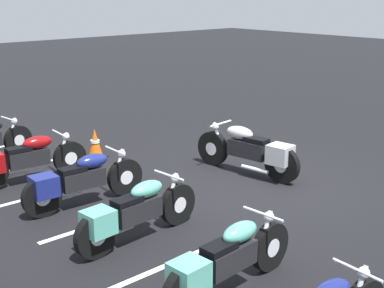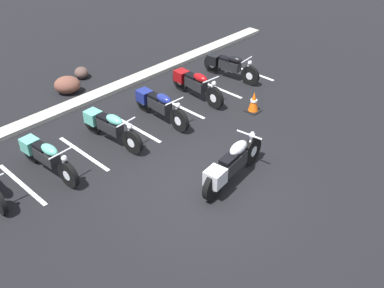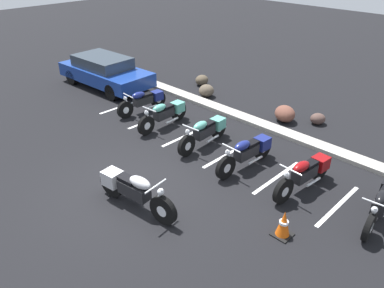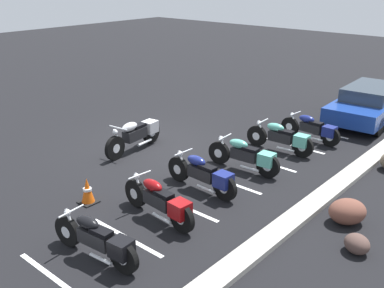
# 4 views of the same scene
# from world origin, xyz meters

# --- Properties ---
(ground) EXTENTS (60.00, 60.00, 0.00)m
(ground) POSITION_xyz_m (0.00, 0.00, 0.00)
(ground) COLOR black
(motorcycle_silver_featured) EXTENTS (2.37, 0.73, 0.93)m
(motorcycle_silver_featured) POSITION_xyz_m (0.52, -0.25, 0.50)
(motorcycle_silver_featured) COLOR black
(motorcycle_silver_featured) RESTS_ON ground
(parked_bike_0) EXTENTS (0.58, 2.08, 0.82)m
(parked_bike_0) POSITION_xyz_m (-3.63, 3.45, 0.43)
(parked_bike_0) COLOR black
(parked_bike_0) RESTS_ON ground
(parked_bike_1) EXTENTS (0.61, 2.18, 0.86)m
(parked_bike_1) POSITION_xyz_m (-2.21, 3.20, 0.45)
(parked_bike_1) COLOR black
(parked_bike_1) RESTS_ON ground
(parked_bike_2) EXTENTS (0.62, 2.19, 0.86)m
(parked_bike_2) POSITION_xyz_m (-0.34, 3.18, 0.46)
(parked_bike_2) COLOR black
(parked_bike_2) RESTS_ON ground
(parked_bike_3) EXTENTS (0.62, 2.21, 0.87)m
(parked_bike_3) POSITION_xyz_m (1.33, 3.09, 0.46)
(parked_bike_3) COLOR black
(parked_bike_3) RESTS_ON ground
(parked_bike_4) EXTENTS (0.62, 2.22, 0.87)m
(parked_bike_4) POSITION_xyz_m (3.00, 3.26, 0.46)
(parked_bike_4) COLOR black
(parked_bike_4) RESTS_ON ground
(parked_bike_5) EXTENTS (0.62, 2.14, 0.84)m
(parked_bike_5) POSITION_xyz_m (4.80, 3.41, 0.45)
(parked_bike_5) COLOR black
(parked_bike_5) RESTS_ON ground
(car_blue) EXTENTS (4.40, 2.04, 1.29)m
(car_blue) POSITION_xyz_m (-6.88, 3.97, 0.68)
(car_blue) COLOR black
(car_blue) RESTS_ON ground
(concrete_curb) EXTENTS (18.00, 0.50, 0.12)m
(concrete_curb) POSITION_xyz_m (0.00, 5.48, 0.06)
(concrete_curb) COLOR #A8A399
(concrete_curb) RESTS_ON ground
(landscape_rock_0) EXTENTS (0.68, 0.74, 0.44)m
(landscape_rock_0) POSITION_xyz_m (-4.09, 6.97, 0.22)
(landscape_rock_0) COLOR brown
(landscape_rock_0) RESTS_ON ground
(landscape_rock_1) EXTENTS (0.86, 0.86, 0.49)m
(landscape_rock_1) POSITION_xyz_m (-3.04, 6.13, 0.25)
(landscape_rock_1) COLOR brown
(landscape_rock_1) RESTS_ON ground
(landscape_rock_2) EXTENTS (0.65, 0.68, 0.38)m
(landscape_rock_2) POSITION_xyz_m (1.37, 6.96, 0.19)
(landscape_rock_2) COLOR #4F3A34
(landscape_rock_2) RESTS_ON ground
(landscape_rock_3) EXTENTS (1.06, 1.03, 0.55)m
(landscape_rock_3) POSITION_xyz_m (0.44, 6.36, 0.27)
(landscape_rock_3) COLOR brown
(landscape_rock_3) RESTS_ON ground
(traffic_cone) EXTENTS (0.40, 0.40, 0.63)m
(traffic_cone) POSITION_xyz_m (3.56, 1.40, 0.29)
(traffic_cone) COLOR black
(traffic_cone) RESTS_ON ground
(stall_line_0) EXTENTS (0.10, 2.10, 0.00)m
(stall_line_0) POSITION_xyz_m (-4.63, 3.20, 0.00)
(stall_line_0) COLOR white
(stall_line_0) RESTS_ON ground
(stall_line_1) EXTENTS (0.10, 2.10, 0.00)m
(stall_line_1) POSITION_xyz_m (-2.91, 3.20, 0.00)
(stall_line_1) COLOR white
(stall_line_1) RESTS_ON ground
(stall_line_2) EXTENTS (0.10, 2.10, 0.00)m
(stall_line_2) POSITION_xyz_m (-1.20, 3.20, 0.00)
(stall_line_2) COLOR white
(stall_line_2) RESTS_ON ground
(stall_line_3) EXTENTS (0.10, 2.10, 0.00)m
(stall_line_3) POSITION_xyz_m (0.52, 3.20, 0.00)
(stall_line_3) COLOR white
(stall_line_3) RESTS_ON ground
(stall_line_4) EXTENTS (0.10, 2.10, 0.00)m
(stall_line_4) POSITION_xyz_m (2.24, 3.20, 0.00)
(stall_line_4) COLOR white
(stall_line_4) RESTS_ON ground
(stall_line_5) EXTENTS (0.10, 2.10, 0.00)m
(stall_line_5) POSITION_xyz_m (3.96, 3.20, 0.00)
(stall_line_5) COLOR white
(stall_line_5) RESTS_ON ground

